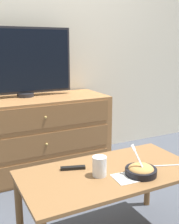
% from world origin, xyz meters
% --- Properties ---
extents(ground_plane, '(12.00, 12.00, 0.00)m').
position_xyz_m(ground_plane, '(0.00, 0.00, 0.00)').
color(ground_plane, '#474C56').
extents(wall_back, '(12.00, 0.05, 2.60)m').
position_xyz_m(wall_back, '(0.00, 0.03, 1.30)').
color(wall_back, silver).
rests_on(wall_back, ground_plane).
extents(dresser, '(1.33, 0.56, 0.72)m').
position_xyz_m(dresser, '(-0.08, -0.30, 0.36)').
color(dresser, '#9E6B3D').
rests_on(dresser, ground_plane).
extents(tv, '(0.90, 0.15, 0.63)m').
position_xyz_m(tv, '(-0.15, -0.19, 1.05)').
color(tv, '#232328').
rests_on(tv, dresser).
extents(coffee_table, '(1.04, 0.54, 0.48)m').
position_xyz_m(coffee_table, '(-0.00, -1.49, 0.41)').
color(coffee_table, olive).
rests_on(coffee_table, ground_plane).
extents(takeout_bowl, '(0.18, 0.18, 0.18)m').
position_xyz_m(takeout_bowl, '(0.13, -1.61, 0.50)').
color(takeout_bowl, black).
rests_on(takeout_bowl, coffee_table).
extents(drink_cup, '(0.08, 0.08, 0.11)m').
position_xyz_m(drink_cup, '(-0.08, -1.51, 0.53)').
color(drink_cup, '#9E6638').
rests_on(drink_cup, coffee_table).
extents(napkin, '(0.15, 0.15, 0.00)m').
position_xyz_m(napkin, '(0.04, -1.61, 0.48)').
color(napkin, white).
rests_on(napkin, coffee_table).
extents(knife, '(0.19, 0.08, 0.01)m').
position_xyz_m(knife, '(0.35, -1.58, 0.48)').
color(knife, white).
rests_on(knife, coffee_table).
extents(remote_control, '(0.15, 0.07, 0.02)m').
position_xyz_m(remote_control, '(-0.18, -1.37, 0.49)').
color(remote_control, black).
rests_on(remote_control, coffee_table).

